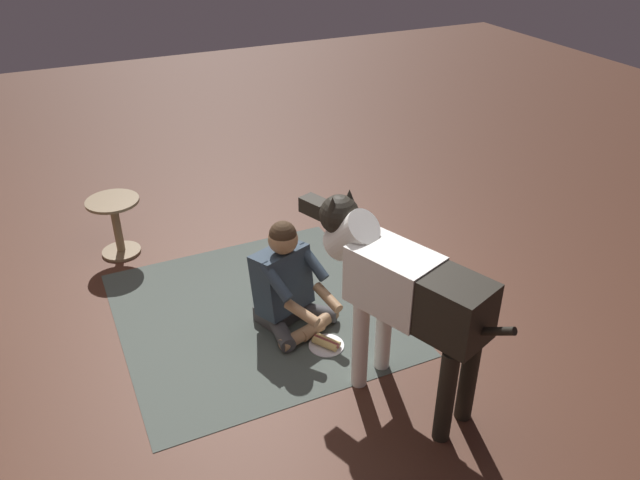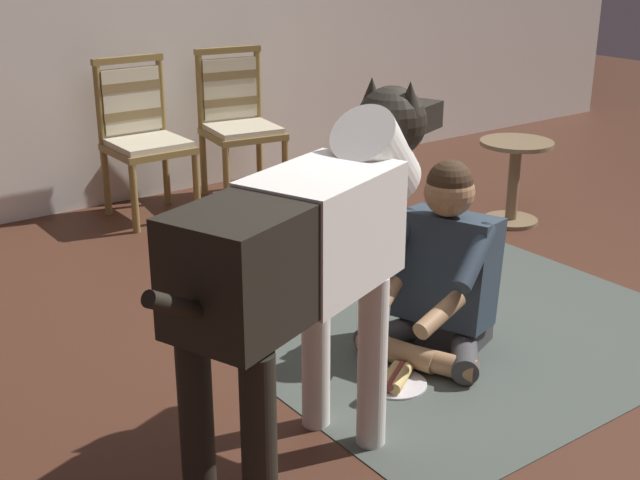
# 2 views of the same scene
# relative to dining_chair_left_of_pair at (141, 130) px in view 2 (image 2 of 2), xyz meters

# --- Properties ---
(ground_plane) EXTENTS (16.15, 16.15, 0.00)m
(ground_plane) POSITION_rel_dining_chair_left_of_pair_xyz_m (0.29, -2.45, -0.54)
(ground_plane) COLOR #46271B
(area_rug) EXTENTS (2.02, 1.98, 0.01)m
(area_rug) POSITION_rel_dining_chair_left_of_pair_xyz_m (0.42, -2.27, -0.54)
(area_rug) COLOR #434B45
(area_rug) RESTS_ON ground
(dining_chair_left_of_pair) EXTENTS (0.46, 0.47, 0.98)m
(dining_chair_left_of_pair) POSITION_rel_dining_chair_left_of_pair_xyz_m (0.00, 0.00, 0.00)
(dining_chair_left_of_pair) COLOR olive
(dining_chair_left_of_pair) RESTS_ON ground
(dining_chair_right_of_pair) EXTENTS (0.52, 0.52, 0.98)m
(dining_chair_right_of_pair) POSITION_rel_dining_chair_left_of_pair_xyz_m (0.69, -0.00, 0.00)
(dining_chair_right_of_pair) COLOR olive
(dining_chair_right_of_pair) RESTS_ON ground
(person_sitting_on_floor) EXTENTS (0.69, 0.61, 0.83)m
(person_sitting_on_floor) POSITION_rel_dining_chair_left_of_pair_xyz_m (0.21, -2.45, -0.20)
(person_sitting_on_floor) COLOR #3D3D3E
(person_sitting_on_floor) RESTS_ON ground
(large_dog) EXTENTS (1.46, 0.67, 1.24)m
(large_dog) POSITION_rel_dining_chair_left_of_pair_xyz_m (-0.72, -2.80, 0.25)
(large_dog) COLOR silver
(large_dog) RESTS_ON ground
(hot_dog_on_plate) EXTENTS (0.25, 0.25, 0.06)m
(hot_dog_on_plate) POSITION_rel_dining_chair_left_of_pair_xyz_m (-0.15, -2.59, -0.52)
(hot_dog_on_plate) COLOR silver
(hot_dog_on_plate) RESTS_ON ground
(round_side_table) EXTENTS (0.44, 0.44, 0.52)m
(round_side_table) POSITION_rel_dining_chair_left_of_pair_xyz_m (1.74, -1.50, -0.23)
(round_side_table) COLOR #7B6546
(round_side_table) RESTS_ON ground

